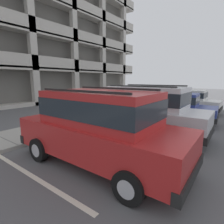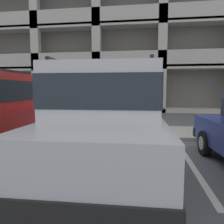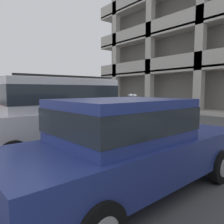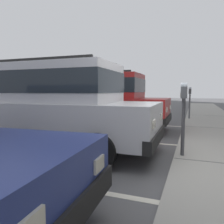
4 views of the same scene
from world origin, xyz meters
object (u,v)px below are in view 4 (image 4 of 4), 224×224
Objects in this scene: silver_suv at (55,104)px; parking_meter_far at (190,95)px; red_sedan at (101,99)px; parking_meter_near at (184,102)px.

parking_meter_far is (-6.29, 2.86, 0.09)m from silver_suv.
silver_suv is at bearing 1.77° from red_sedan.
red_sedan is at bearing -134.28° from parking_meter_near.
parking_meter_far reaches higher than parking_meter_near.
silver_suv is 3.03m from red_sedan.
red_sedan is 3.37× the size of parking_meter_far.
silver_suv is 3.40× the size of parking_meter_near.
parking_meter_near is (-0.14, 2.85, 0.09)m from silver_suv.
parking_meter_near is 0.99× the size of parking_meter_far.
red_sedan is at bearing -42.43° from parking_meter_far.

